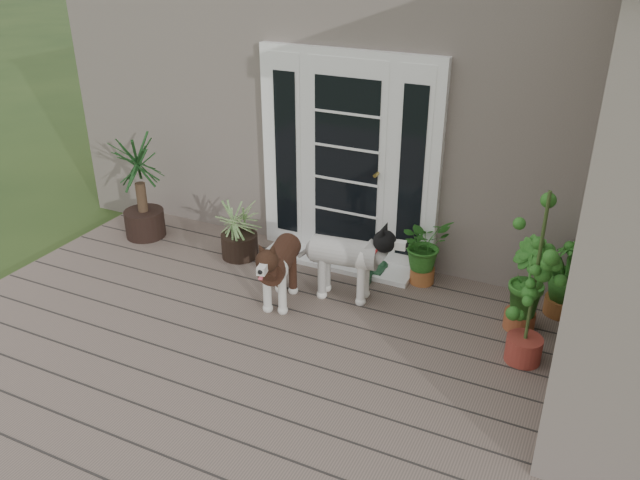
% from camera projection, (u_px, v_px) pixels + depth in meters
% --- Properties ---
extents(deck, '(6.20, 4.60, 0.12)m').
position_uv_depth(deck, '(257.00, 383.00, 5.10)').
color(deck, '#6B5B4C').
rests_on(deck, ground).
extents(house_main, '(7.40, 4.00, 3.10)m').
position_uv_depth(house_main, '(431.00, 84.00, 7.88)').
color(house_main, '#665E54').
rests_on(house_main, ground).
extents(door_unit, '(1.90, 0.14, 2.15)m').
position_uv_depth(door_unit, '(348.00, 160.00, 6.45)').
color(door_unit, white).
rests_on(door_unit, deck).
extents(door_step, '(1.60, 0.40, 0.05)m').
position_uv_depth(door_step, '(338.00, 261.00, 6.76)').
color(door_step, white).
rests_on(door_step, deck).
extents(brindle_dog, '(0.50, 0.85, 0.66)m').
position_uv_depth(brindle_dog, '(280.00, 271.00, 5.93)').
color(brindle_dog, '#402317').
rests_on(brindle_dog, deck).
extents(white_dog, '(0.87, 0.46, 0.70)m').
position_uv_depth(white_dog, '(344.00, 265.00, 6.01)').
color(white_dog, silver).
rests_on(white_dog, deck).
extents(spider_plant, '(0.75, 0.75, 0.69)m').
position_uv_depth(spider_plant, '(239.00, 227.00, 6.76)').
color(spider_plant, '#95A666').
rests_on(spider_plant, deck).
extents(yucca, '(1.10, 1.10, 1.21)m').
position_uv_depth(yucca, '(140.00, 186.00, 7.09)').
color(yucca, black).
rests_on(yucca, deck).
extents(herb_a, '(0.68, 0.68, 0.62)m').
position_uv_depth(herb_a, '(424.00, 254.00, 6.28)').
color(herb_a, '#164E1A').
rests_on(herb_a, deck).
extents(herb_b, '(0.57, 0.57, 0.62)m').
position_uv_depth(herb_b, '(523.00, 297.00, 5.56)').
color(herb_b, '#195117').
rests_on(herb_b, deck).
extents(herb_c, '(0.42, 0.42, 0.64)m').
position_uv_depth(herb_c, '(565.00, 283.00, 5.76)').
color(herb_c, '#2A651C').
rests_on(herb_c, deck).
extents(sapling, '(0.58, 0.58, 1.54)m').
position_uv_depth(sapling, '(535.00, 278.00, 4.93)').
color(sapling, '#1E5217').
rests_on(sapling, deck).
extents(clog_left, '(0.18, 0.31, 0.09)m').
position_uv_depth(clog_left, '(368.00, 275.00, 6.45)').
color(clog_left, black).
rests_on(clog_left, deck).
extents(clog_right, '(0.14, 0.29, 0.09)m').
position_uv_depth(clog_right, '(380.00, 270.00, 6.54)').
color(clog_right, '#173920').
rests_on(clog_right, deck).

